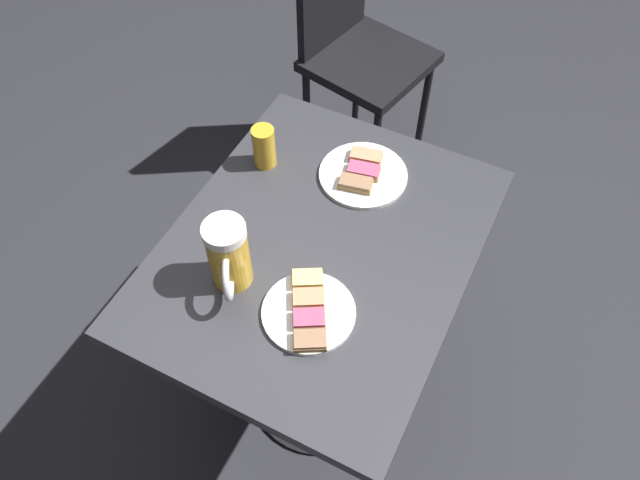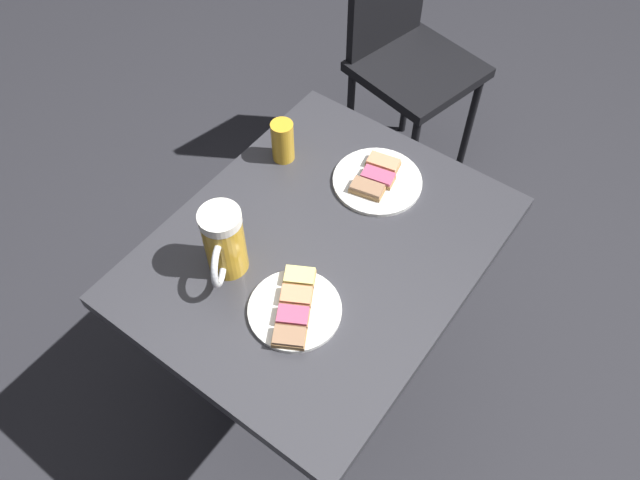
% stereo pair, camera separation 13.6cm
% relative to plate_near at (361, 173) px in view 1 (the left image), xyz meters
% --- Properties ---
extents(ground_plane, '(6.00, 6.00, 0.00)m').
position_rel_plate_near_xyz_m(ground_plane, '(-0.23, -0.00, -0.78)').
color(ground_plane, '#28282D').
extents(cafe_table, '(0.81, 0.65, 0.78)m').
position_rel_plate_near_xyz_m(cafe_table, '(-0.23, -0.00, -0.19)').
color(cafe_table, black).
rests_on(cafe_table, ground_plane).
extents(plate_near, '(0.21, 0.21, 0.03)m').
position_rel_plate_near_xyz_m(plate_near, '(0.00, 0.00, 0.00)').
color(plate_near, white).
rests_on(plate_near, cafe_table).
extents(plate_far, '(0.19, 0.19, 0.03)m').
position_rel_plate_near_xyz_m(plate_far, '(-0.39, -0.06, 0.00)').
color(plate_far, white).
rests_on(plate_far, cafe_table).
extents(beer_mug, '(0.14, 0.10, 0.17)m').
position_rel_plate_near_xyz_m(beer_mug, '(-0.39, 0.12, 0.08)').
color(beer_mug, gold).
rests_on(beer_mug, cafe_table).
extents(beer_glass_small, '(0.05, 0.05, 0.11)m').
position_rel_plate_near_xyz_m(beer_glass_small, '(-0.07, 0.23, 0.04)').
color(beer_glass_small, gold).
rests_on(beer_glass_small, cafe_table).
extents(cafe_chair, '(0.45, 0.45, 0.98)m').
position_rel_plate_near_xyz_m(cafe_chair, '(0.76, 0.36, -0.22)').
color(cafe_chair, black).
rests_on(cafe_chair, ground_plane).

